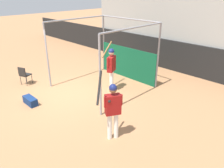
{
  "coord_description": "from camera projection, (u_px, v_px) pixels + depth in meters",
  "views": [
    {
      "loc": [
        7.09,
        -4.4,
        4.02
      ],
      "look_at": [
        2.21,
        0.41,
        1.0
      ],
      "focal_mm": 35.0,
      "sensor_mm": 36.0,
      "label": 1
    }
  ],
  "objects": [
    {
      "name": "ground_plane",
      "position": [
        68.0,
        93.0,
        9.06
      ],
      "size": [
        60.0,
        60.0,
        0.0
      ],
      "primitive_type": "plane",
      "color": "#A8754C"
    },
    {
      "name": "outfield_wall",
      "position": [
        150.0,
        50.0,
        12.35
      ],
      "size": [
        24.0,
        0.12,
        1.56
      ],
      "color": "black",
      "rests_on": "ground"
    },
    {
      "name": "bleacher_section",
      "position": [
        171.0,
        28.0,
        13.25
      ],
      "size": [
        8.15,
        4.0,
        3.64
      ],
      "color": "#9E9E99",
      "rests_on": "ground"
    },
    {
      "name": "batting_cage",
      "position": [
        120.0,
        55.0,
        9.87
      ],
      "size": [
        3.41,
        3.3,
        2.81
      ],
      "color": "gray",
      "rests_on": "ground"
    },
    {
      "name": "player_batter",
      "position": [
        111.0,
        65.0,
        8.94
      ],
      "size": [
        0.72,
        0.8,
        1.97
      ],
      "rotation": [
        0.0,
        0.0,
        2.0
      ],
      "color": "white",
      "rests_on": "ground"
    },
    {
      "name": "player_waiting",
      "position": [
        112.0,
        107.0,
        5.98
      ],
      "size": [
        0.58,
        0.81,
        2.04
      ],
      "rotation": [
        0.0,
        0.0,
        -2.08
      ],
      "color": "white",
      "rests_on": "ground"
    },
    {
      "name": "folding_chair",
      "position": [
        24.0,
        74.0,
        9.71
      ],
      "size": [
        0.52,
        0.52,
        0.84
      ],
      "rotation": [
        0.0,
        0.0,
        0.37
      ],
      "color": "black",
      "rests_on": "ground"
    },
    {
      "name": "equipment_bag",
      "position": [
        30.0,
        101.0,
        8.18
      ],
      "size": [
        0.7,
        0.28,
        0.28
      ],
      "color": "navy",
      "rests_on": "ground"
    }
  ]
}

